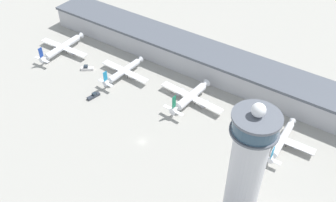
% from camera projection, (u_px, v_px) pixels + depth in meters
% --- Properties ---
extents(ground_plane, '(1000.00, 1000.00, 0.00)m').
position_uv_depth(ground_plane, '(142.00, 142.00, 185.91)').
color(ground_plane, '#9E9B93').
extents(terminal_building, '(242.11, 25.00, 15.15)m').
position_uv_depth(terminal_building, '(213.00, 63.00, 224.88)').
color(terminal_building, '#B2B2B7').
rests_on(terminal_building, ground).
extents(control_tower, '(16.08, 16.08, 62.54)m').
position_uv_depth(control_tower, '(246.00, 172.00, 132.54)').
color(control_tower, silver).
rests_on(control_tower, ground).
extents(airplane_gate_alpha, '(37.78, 37.30, 12.76)m').
position_uv_depth(airplane_gate_alpha, '(63.00, 47.00, 245.09)').
color(airplane_gate_alpha, silver).
rests_on(airplane_gate_alpha, ground).
extents(airplane_gate_bravo, '(34.16, 32.72, 12.12)m').
position_uv_depth(airplane_gate_bravo, '(124.00, 71.00, 224.65)').
color(airplane_gate_bravo, silver).
rests_on(airplane_gate_bravo, ground).
extents(airplane_gate_charlie, '(40.05, 32.65, 13.93)m').
position_uv_depth(airplane_gate_charlie, '(191.00, 97.00, 206.01)').
color(airplane_gate_charlie, white).
rests_on(airplane_gate_charlie, ground).
extents(airplane_gate_delta, '(31.98, 32.42, 11.27)m').
position_uv_depth(airplane_gate_delta, '(282.00, 140.00, 181.90)').
color(airplane_gate_delta, white).
rests_on(airplane_gate_delta, ground).
extents(service_truck_catering, '(7.80, 6.56, 3.18)m').
position_uv_depth(service_truck_catering, '(87.00, 68.00, 232.08)').
color(service_truck_catering, black).
rests_on(service_truck_catering, ground).
extents(service_truck_fuel, '(3.71, 8.15, 2.66)m').
position_uv_depth(service_truck_fuel, '(94.00, 96.00, 211.78)').
color(service_truck_fuel, black).
rests_on(service_truck_fuel, ground).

